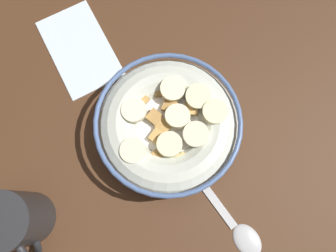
# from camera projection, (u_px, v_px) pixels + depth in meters

# --- Properties ---
(ground_plane) EXTENTS (0.93, 0.93, 0.02)m
(ground_plane) POSITION_uv_depth(u_px,v_px,m) (168.00, 133.00, 0.42)
(ground_plane) COLOR #472B19
(cereal_bowl) EXTENTS (0.18, 0.18, 0.06)m
(cereal_bowl) POSITION_uv_depth(u_px,v_px,m) (168.00, 126.00, 0.39)
(cereal_bowl) COLOR beige
(cereal_bowl) RESTS_ON ground_plane
(spoon) EXTENTS (0.15, 0.03, 0.01)m
(spoon) POSITION_uv_depth(u_px,v_px,m) (237.00, 226.00, 0.38)
(spoon) COLOR #B7B7BC
(spoon) RESTS_ON ground_plane
(coffee_mug) EXTENTS (0.09, 0.06, 0.08)m
(coffee_mug) POSITION_uv_depth(u_px,v_px,m) (15.00, 218.00, 0.35)
(coffee_mug) COLOR #262628
(coffee_mug) RESTS_ON ground_plane
(folded_napkin) EXTENTS (0.14, 0.09, 0.00)m
(folded_napkin) POSITION_uv_depth(u_px,v_px,m) (80.00, 48.00, 0.44)
(folded_napkin) COLOR silver
(folded_napkin) RESTS_ON ground_plane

